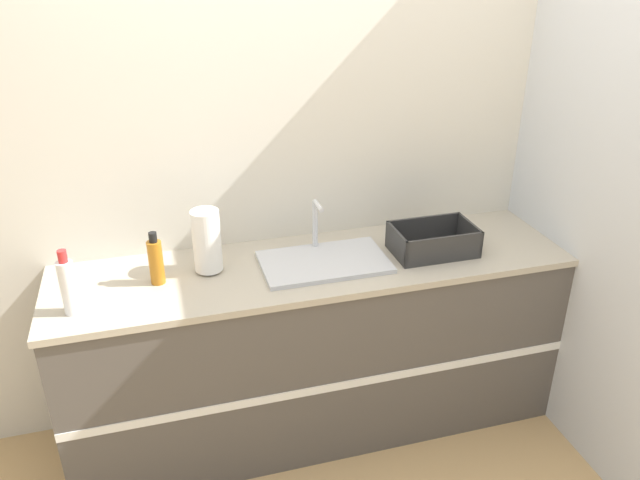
{
  "coord_description": "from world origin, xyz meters",
  "views": [
    {
      "loc": [
        -0.64,
        -2.03,
        2.16
      ],
      "look_at": [
        0.01,
        0.26,
        1.01
      ],
      "focal_mm": 35.0,
      "sensor_mm": 36.0,
      "label": 1
    }
  ],
  "objects": [
    {
      "name": "counter_cabinet",
      "position": [
        0.0,
        0.29,
        0.44
      ],
      "size": [
        2.26,
        0.6,
        0.89
      ],
      "color": "#514C47",
      "rests_on": "ground_plane"
    },
    {
      "name": "dish_rack",
      "position": [
        0.53,
        0.24,
        0.93
      ],
      "size": [
        0.36,
        0.23,
        0.13
      ],
      "color": "#2D2D2D",
      "rests_on": "counter_cabinet"
    },
    {
      "name": "ground_plane",
      "position": [
        0.0,
        0.0,
        0.0
      ],
      "size": [
        12.0,
        12.0,
        0.0
      ],
      "primitive_type": "plane",
      "color": "tan"
    },
    {
      "name": "wall_right",
      "position": [
        1.15,
        0.29,
        1.3
      ],
      "size": [
        0.06,
        2.57,
        2.6
      ],
      "color": "silver",
      "rests_on": "ground_plane"
    },
    {
      "name": "paper_towel_roll",
      "position": [
        -0.45,
        0.33,
        1.03
      ],
      "size": [
        0.12,
        0.12,
        0.28
      ],
      "color": "#4C4C51",
      "rests_on": "counter_cabinet"
    },
    {
      "name": "sink",
      "position": [
        0.03,
        0.27,
        0.9
      ],
      "size": [
        0.54,
        0.33,
        0.25
      ],
      "color": "silver",
      "rests_on": "counter_cabinet"
    },
    {
      "name": "wall_back",
      "position": [
        0.0,
        0.6,
        1.3
      ],
      "size": [
        4.64,
        0.06,
        2.6
      ],
      "color": "beige",
      "rests_on": "ground_plane"
    },
    {
      "name": "bottle_white_spray",
      "position": [
        -0.99,
        0.15,
        1.0
      ],
      "size": [
        0.06,
        0.06,
        0.26
      ],
      "color": "white",
      "rests_on": "counter_cabinet"
    },
    {
      "name": "bottle_amber",
      "position": [
        -0.67,
        0.29,
        0.99
      ],
      "size": [
        0.06,
        0.06,
        0.23
      ],
      "color": "#B26B19",
      "rests_on": "counter_cabinet"
    }
  ]
}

